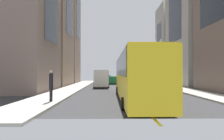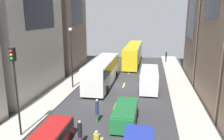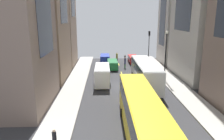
{
  "view_description": "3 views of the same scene",
  "coord_description": "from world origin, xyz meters",
  "px_view_note": "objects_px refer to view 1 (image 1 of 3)",
  "views": [
    {
      "loc": [
        2.1,
        30.45,
        2.17
      ],
      "look_at": [
        1.67,
        -3.54,
        2.62
      ],
      "focal_mm": 33.61,
      "sensor_mm": 36.0,
      "label": 1
    },
    {
      "loc": [
        3.3,
        -27.52,
        8.8
      ],
      "look_at": [
        -1.54,
        -0.16,
        2.01
      ],
      "focal_mm": 35.66,
      "sensor_mm": 36.0,
      "label": 2
    },
    {
      "loc": [
        2.9,
        28.11,
        9.35
      ],
      "look_at": [
        1.94,
        1.54,
        2.72
      ],
      "focal_mm": 34.09,
      "sensor_mm": 36.0,
      "label": 3
    }
  ],
  "objects_px": {
    "car_red_2": "(133,79)",
    "car_green_0": "(113,79)",
    "streetcar_yellow": "(135,73)",
    "pedestrian_crossing_mid": "(118,77)",
    "city_bus_white": "(142,74)",
    "pedestrian_walking_far": "(51,85)",
    "traffic_light_near_corner": "(147,61)",
    "delivery_van_white": "(102,77)",
    "pedestrian_crossing_near": "(125,78)",
    "pedestrian_waiting_curb": "(125,78)",
    "car_blue_1": "(106,78)"
  },
  "relations": [
    {
      "from": "streetcar_yellow",
      "to": "pedestrian_crossing_mid",
      "type": "bearing_deg",
      "value": -89.57
    },
    {
      "from": "car_blue_1",
      "to": "traffic_light_near_corner",
      "type": "height_order",
      "value": "traffic_light_near_corner"
    },
    {
      "from": "city_bus_white",
      "to": "car_green_0",
      "type": "distance_m",
      "value": 11.04
    },
    {
      "from": "pedestrian_walking_far",
      "to": "pedestrian_crossing_mid",
      "type": "height_order",
      "value": "pedestrian_walking_far"
    },
    {
      "from": "city_bus_white",
      "to": "car_blue_1",
      "type": "height_order",
      "value": "city_bus_white"
    },
    {
      "from": "pedestrian_walking_far",
      "to": "pedestrian_waiting_curb",
      "type": "relative_size",
      "value": 1.15
    },
    {
      "from": "streetcar_yellow",
      "to": "city_bus_white",
      "type": "bearing_deg",
      "value": -101.29
    },
    {
      "from": "city_bus_white",
      "to": "pedestrian_walking_far",
      "type": "distance_m",
      "value": 18.28
    },
    {
      "from": "delivery_van_white",
      "to": "car_blue_1",
      "type": "bearing_deg",
      "value": -91.71
    },
    {
      "from": "streetcar_yellow",
      "to": "car_red_2",
      "type": "relative_size",
      "value": 3.32
    },
    {
      "from": "traffic_light_near_corner",
      "to": "streetcar_yellow",
      "type": "bearing_deg",
      "value": 77.7
    },
    {
      "from": "pedestrian_crossing_near",
      "to": "traffic_light_near_corner",
      "type": "height_order",
      "value": "traffic_light_near_corner"
    },
    {
      "from": "streetcar_yellow",
      "to": "pedestrian_crossing_mid",
      "type": "xyz_separation_m",
      "value": [
        0.22,
        -29.64,
        -1.0
      ]
    },
    {
      "from": "pedestrian_crossing_near",
      "to": "city_bus_white",
      "type": "bearing_deg",
      "value": -43.12
    },
    {
      "from": "city_bus_white",
      "to": "delivery_van_white",
      "type": "xyz_separation_m",
      "value": [
        5.99,
        -0.95,
        -0.49
      ]
    },
    {
      "from": "car_blue_1",
      "to": "pedestrian_waiting_curb",
      "type": "distance_m",
      "value": 4.38
    },
    {
      "from": "delivery_van_white",
      "to": "car_red_2",
      "type": "relative_size",
      "value": 1.37
    },
    {
      "from": "car_red_2",
      "to": "pedestrian_waiting_curb",
      "type": "bearing_deg",
      "value": 26.12
    },
    {
      "from": "city_bus_white",
      "to": "pedestrian_walking_far",
      "type": "xyz_separation_m",
      "value": [
        8.97,
        15.91,
        -0.68
      ]
    },
    {
      "from": "city_bus_white",
      "to": "delivery_van_white",
      "type": "relative_size",
      "value": 1.84
    },
    {
      "from": "city_bus_white",
      "to": "traffic_light_near_corner",
      "type": "height_order",
      "value": "traffic_light_near_corner"
    },
    {
      "from": "car_green_0",
      "to": "car_red_2",
      "type": "height_order",
      "value": "car_red_2"
    },
    {
      "from": "pedestrian_walking_far",
      "to": "streetcar_yellow",
      "type": "bearing_deg",
      "value": -100.48
    },
    {
      "from": "delivery_van_white",
      "to": "car_red_2",
      "type": "bearing_deg",
      "value": -114.34
    },
    {
      "from": "pedestrian_crossing_near",
      "to": "pedestrian_walking_far",
      "type": "distance_m",
      "value": 27.3
    },
    {
      "from": "streetcar_yellow",
      "to": "pedestrian_waiting_curb",
      "type": "xyz_separation_m",
      "value": [
        -1.35,
        -28.1,
        -1.12
      ]
    },
    {
      "from": "car_red_2",
      "to": "traffic_light_near_corner",
      "type": "xyz_separation_m",
      "value": [
        -2.94,
        1.19,
        3.73
      ]
    },
    {
      "from": "car_red_2",
      "to": "car_green_0",
      "type": "bearing_deg",
      "value": 46.44
    },
    {
      "from": "city_bus_white",
      "to": "pedestrian_walking_far",
      "type": "height_order",
      "value": "city_bus_white"
    },
    {
      "from": "streetcar_yellow",
      "to": "traffic_light_near_corner",
      "type": "xyz_separation_m",
      "value": [
        -6.06,
        -27.79,
        2.52
      ]
    },
    {
      "from": "delivery_van_white",
      "to": "traffic_light_near_corner",
      "type": "height_order",
      "value": "traffic_light_near_corner"
    },
    {
      "from": "pedestrian_walking_far",
      "to": "traffic_light_near_corner",
      "type": "bearing_deg",
      "value": -49.23
    },
    {
      "from": "delivery_van_white",
      "to": "traffic_light_near_corner",
      "type": "bearing_deg",
      "value": -125.96
    },
    {
      "from": "pedestrian_waiting_curb",
      "to": "city_bus_white",
      "type": "bearing_deg",
      "value": 133.4
    },
    {
      "from": "car_blue_1",
      "to": "pedestrian_walking_far",
      "type": "relative_size",
      "value": 2.06
    },
    {
      "from": "pedestrian_waiting_curb",
      "to": "pedestrian_crossing_mid",
      "type": "bearing_deg",
      "value": -6.93
    },
    {
      "from": "car_green_0",
      "to": "car_red_2",
      "type": "distance_m",
      "value": 6.48
    },
    {
      "from": "car_red_2",
      "to": "car_blue_1",
      "type": "bearing_deg",
      "value": -6.96
    },
    {
      "from": "car_red_2",
      "to": "pedestrian_walking_far",
      "type": "relative_size",
      "value": 2.04
    },
    {
      "from": "car_blue_1",
      "to": "pedestrian_walking_far",
      "type": "xyz_separation_m",
      "value": [
        3.41,
        31.49,
        0.36
      ]
    },
    {
      "from": "pedestrian_crossing_near",
      "to": "car_green_0",
      "type": "bearing_deg",
      "value": -136.62
    },
    {
      "from": "city_bus_white",
      "to": "pedestrian_walking_far",
      "type": "relative_size",
      "value": 5.14
    },
    {
      "from": "streetcar_yellow",
      "to": "car_blue_1",
      "type": "height_order",
      "value": "streetcar_yellow"
    },
    {
      "from": "car_red_2",
      "to": "pedestrian_crossing_mid",
      "type": "relative_size",
      "value": 2.08
    },
    {
      "from": "car_green_0",
      "to": "pedestrian_crossing_near",
      "type": "relative_size",
      "value": 2.22
    },
    {
      "from": "delivery_van_white",
      "to": "traffic_light_near_corner",
      "type": "relative_size",
      "value": 0.93
    },
    {
      "from": "car_green_0",
      "to": "pedestrian_crossing_near",
      "type": "xyz_separation_m",
      "value": [
        -2.36,
        -0.26,
        0.23
      ]
    },
    {
      "from": "car_green_0",
      "to": "pedestrian_crossing_mid",
      "type": "height_order",
      "value": "pedestrian_crossing_mid"
    },
    {
      "from": "city_bus_white",
      "to": "car_blue_1",
      "type": "bearing_deg",
      "value": -70.38
    },
    {
      "from": "pedestrian_crossing_near",
      "to": "pedestrian_crossing_mid",
      "type": "height_order",
      "value": "pedestrian_crossing_mid"
    }
  ]
}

